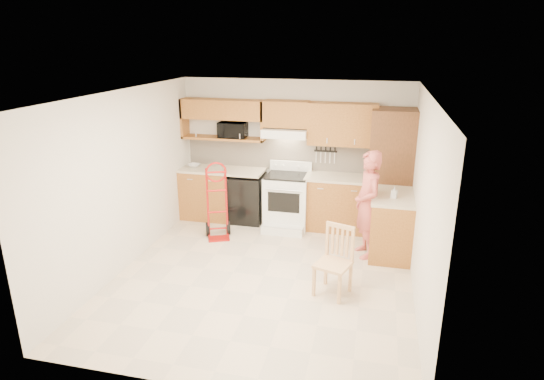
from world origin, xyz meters
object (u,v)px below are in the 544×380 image
(microwave, at_px, (233,130))
(person, at_px, (367,205))
(dining_chair, at_px, (333,262))
(range, at_px, (287,197))
(hand_truck, at_px, (217,204))

(microwave, bearing_deg, person, -25.71)
(dining_chair, bearing_deg, person, 92.44)
(microwave, distance_m, person, 2.77)
(microwave, bearing_deg, dining_chair, -50.12)
(microwave, xyz_separation_m, range, (1.03, -0.28, -1.08))
(person, distance_m, hand_truck, 2.41)
(person, distance_m, dining_chair, 1.35)
(range, height_order, hand_truck, hand_truck)
(microwave, relative_size, dining_chair, 0.54)
(microwave, relative_size, hand_truck, 0.42)
(microwave, height_order, range, microwave)
(range, distance_m, hand_truck, 1.23)
(range, relative_size, person, 0.68)
(person, xyz_separation_m, dining_chair, (-0.36, -1.25, -0.36))
(microwave, xyz_separation_m, dining_chair, (2.05, -2.34, -1.17))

